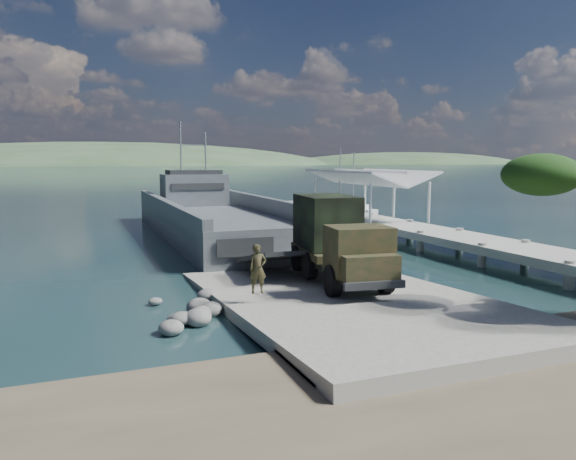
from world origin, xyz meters
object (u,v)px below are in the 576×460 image
Objects in this scene: military_truck at (336,239)px; sailboat_near at (354,211)px; soldier at (258,278)px; pier at (375,215)px; landing_craft at (219,225)px; sailboat_far at (340,211)px.

sailboat_near reaches higher than military_truck.
soldier is 41.11m from sailboat_near.
military_truck is (-11.97, -16.85, 0.83)m from pier.
military_truck is at bearing -138.67° from sailboat_near.
pier is at bearing -15.85° from landing_craft.
sailboat_far reaches higher than military_truck.
military_truck is (0.19, -20.56, 1.57)m from landing_craft.
sailboat_near is at bearing 32.21° from landing_craft.
pier is 16.50m from sailboat_far.
landing_craft is 23.65m from soldier.
sailboat_far reaches higher than soldier.
sailboat_near reaches higher than pier.
pier is 12.74m from landing_craft.
pier is 5.10× the size of military_truck.
landing_craft is at bearing -167.82° from sailboat_near.
sailboat_far is (-1.21, 1.02, 0.03)m from sailboat_near.
soldier is at bearing -120.15° from sailboat_far.
soldier is 0.28× the size of sailboat_near.
pier reaches higher than military_truck.
sailboat_far is at bearing 63.20° from soldier.
landing_craft is 20.84m from sailboat_far.
sailboat_near is 1.58m from sailboat_far.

